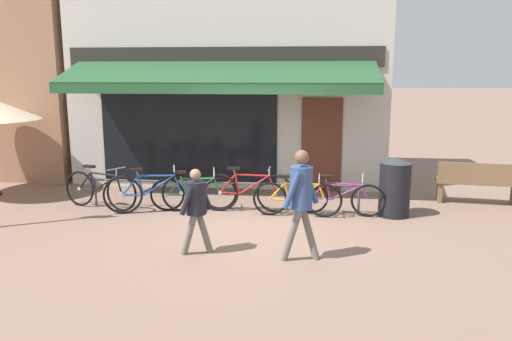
{
  "coord_description": "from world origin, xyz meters",
  "views": [
    {
      "loc": [
        1.09,
        -8.19,
        2.66
      ],
      "look_at": [
        0.2,
        -0.13,
        1.05
      ],
      "focal_mm": 35.0,
      "sensor_mm": 36.0,
      "label": 1
    }
  ],
  "objects_px": {
    "bicycle_orange": "(297,198)",
    "pedestrian_adult": "(301,193)",
    "bicycle_green": "(194,193)",
    "pedestrian_child": "(196,203)",
    "bicycle_purple": "(339,198)",
    "park_bench": "(478,182)",
    "bicycle_black": "(100,189)",
    "bicycle_red": "(247,192)",
    "bicycle_blue": "(152,193)",
    "litter_bin": "(395,186)"
  },
  "relations": [
    {
      "from": "bicycle_orange",
      "to": "bicycle_purple",
      "type": "xyz_separation_m",
      "value": [
        0.78,
        0.14,
        -0.0
      ]
    },
    {
      "from": "bicycle_black",
      "to": "park_bench",
      "type": "relative_size",
      "value": 1.03
    },
    {
      "from": "bicycle_red",
      "to": "pedestrian_adult",
      "type": "relative_size",
      "value": 1.11
    },
    {
      "from": "bicycle_orange",
      "to": "pedestrian_adult",
      "type": "height_order",
      "value": "pedestrian_adult"
    },
    {
      "from": "bicycle_black",
      "to": "park_bench",
      "type": "xyz_separation_m",
      "value": [
        7.51,
        1.15,
        0.08
      ]
    },
    {
      "from": "bicycle_orange",
      "to": "litter_bin",
      "type": "distance_m",
      "value": 1.84
    },
    {
      "from": "bicycle_green",
      "to": "bicycle_orange",
      "type": "relative_size",
      "value": 1.0
    },
    {
      "from": "bicycle_purple",
      "to": "pedestrian_adult",
      "type": "relative_size",
      "value": 1.06
    },
    {
      "from": "pedestrian_adult",
      "to": "litter_bin",
      "type": "bearing_deg",
      "value": -113.51
    },
    {
      "from": "pedestrian_child",
      "to": "litter_bin",
      "type": "height_order",
      "value": "pedestrian_child"
    },
    {
      "from": "bicycle_blue",
      "to": "park_bench",
      "type": "bearing_deg",
      "value": -3.94
    },
    {
      "from": "bicycle_orange",
      "to": "pedestrian_child",
      "type": "bearing_deg",
      "value": -122.58
    },
    {
      "from": "bicycle_orange",
      "to": "bicycle_purple",
      "type": "distance_m",
      "value": 0.79
    },
    {
      "from": "bicycle_purple",
      "to": "pedestrian_child",
      "type": "distance_m",
      "value": 3.17
    },
    {
      "from": "litter_bin",
      "to": "park_bench",
      "type": "xyz_separation_m",
      "value": [
        1.82,
        1.05,
        -0.1
      ]
    },
    {
      "from": "bicycle_purple",
      "to": "park_bench",
      "type": "relative_size",
      "value": 1.04
    },
    {
      "from": "bicycle_green",
      "to": "bicycle_orange",
      "type": "bearing_deg",
      "value": -16.85
    },
    {
      "from": "bicycle_black",
      "to": "park_bench",
      "type": "height_order",
      "value": "park_bench"
    },
    {
      "from": "bicycle_purple",
      "to": "litter_bin",
      "type": "distance_m",
      "value": 1.05
    },
    {
      "from": "bicycle_green",
      "to": "bicycle_orange",
      "type": "distance_m",
      "value": 2.01
    },
    {
      "from": "bicycle_purple",
      "to": "litter_bin",
      "type": "height_order",
      "value": "litter_bin"
    },
    {
      "from": "bicycle_black",
      "to": "pedestrian_adult",
      "type": "height_order",
      "value": "pedestrian_adult"
    },
    {
      "from": "bicycle_red",
      "to": "litter_bin",
      "type": "bearing_deg",
      "value": -1.44
    },
    {
      "from": "bicycle_red",
      "to": "bicycle_green",
      "type": "bearing_deg",
      "value": -177.16
    },
    {
      "from": "pedestrian_child",
      "to": "bicycle_red",
      "type": "bearing_deg",
      "value": -93.46
    },
    {
      "from": "bicycle_blue",
      "to": "park_bench",
      "type": "relative_size",
      "value": 1.09
    },
    {
      "from": "bicycle_blue",
      "to": "bicycle_red",
      "type": "height_order",
      "value": "bicycle_blue"
    },
    {
      "from": "bicycle_orange",
      "to": "park_bench",
      "type": "bearing_deg",
      "value": 21.21
    },
    {
      "from": "bicycle_black",
      "to": "litter_bin",
      "type": "relative_size",
      "value": 1.5
    },
    {
      "from": "bicycle_orange",
      "to": "pedestrian_adult",
      "type": "relative_size",
      "value": 1.03
    },
    {
      "from": "bicycle_orange",
      "to": "bicycle_purple",
      "type": "bearing_deg",
      "value": 11.74
    },
    {
      "from": "bicycle_red",
      "to": "pedestrian_child",
      "type": "bearing_deg",
      "value": -102.35
    },
    {
      "from": "bicycle_blue",
      "to": "pedestrian_adult",
      "type": "xyz_separation_m",
      "value": [
        2.87,
        -2.13,
        0.58
      ]
    },
    {
      "from": "pedestrian_child",
      "to": "litter_bin",
      "type": "distance_m",
      "value": 3.99
    },
    {
      "from": "bicycle_purple",
      "to": "park_bench",
      "type": "bearing_deg",
      "value": 28.79
    },
    {
      "from": "bicycle_purple",
      "to": "pedestrian_adult",
      "type": "distance_m",
      "value": 2.5
    },
    {
      "from": "litter_bin",
      "to": "pedestrian_child",
      "type": "bearing_deg",
      "value": -143.9
    },
    {
      "from": "litter_bin",
      "to": "bicycle_green",
      "type": "bearing_deg",
      "value": -178.86
    },
    {
      "from": "bicycle_orange",
      "to": "bicycle_purple",
      "type": "height_order",
      "value": "bicycle_purple"
    },
    {
      "from": "bicycle_black",
      "to": "litter_bin",
      "type": "distance_m",
      "value": 5.69
    },
    {
      "from": "bicycle_green",
      "to": "litter_bin",
      "type": "height_order",
      "value": "litter_bin"
    },
    {
      "from": "bicycle_green",
      "to": "park_bench",
      "type": "height_order",
      "value": "park_bench"
    },
    {
      "from": "bicycle_blue",
      "to": "bicycle_purple",
      "type": "height_order",
      "value": "bicycle_blue"
    },
    {
      "from": "bicycle_blue",
      "to": "pedestrian_child",
      "type": "xyz_separation_m",
      "value": [
        1.34,
        -2.04,
        0.38
      ]
    },
    {
      "from": "bicycle_blue",
      "to": "park_bench",
      "type": "xyz_separation_m",
      "value": [
        6.39,
        1.36,
        0.07
      ]
    },
    {
      "from": "bicycle_red",
      "to": "bicycle_orange",
      "type": "bearing_deg",
      "value": -16.21
    },
    {
      "from": "bicycle_black",
      "to": "bicycle_red",
      "type": "bearing_deg",
      "value": 18.71
    },
    {
      "from": "bicycle_blue",
      "to": "bicycle_red",
      "type": "bearing_deg",
      "value": -6.18
    },
    {
      "from": "bicycle_purple",
      "to": "park_bench",
      "type": "height_order",
      "value": "park_bench"
    },
    {
      "from": "bicycle_green",
      "to": "bicycle_red",
      "type": "distance_m",
      "value": 1.04
    }
  ]
}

